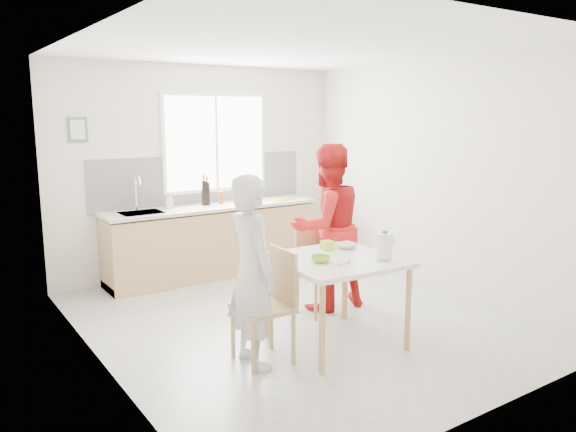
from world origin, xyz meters
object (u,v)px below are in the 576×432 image
(bowl_green, at_px, (321,259))
(wine_bottle_b, at_px, (207,193))
(chair_far, at_px, (317,266))
(milk_jug, at_px, (385,245))
(person_red, at_px, (327,227))
(chair_left, at_px, (270,300))
(person_white, at_px, (252,272))
(dining_table, at_px, (336,267))
(wine_bottle_a, at_px, (204,193))
(bowl_white, at_px, (346,246))

(bowl_green, bearing_deg, wine_bottle_b, 84.58)
(chair_far, bearing_deg, milk_jug, -91.37)
(person_red, bearing_deg, milk_jug, 81.35)
(chair_left, relative_size, person_white, 0.60)
(dining_table, relative_size, wine_bottle_a, 3.44)
(milk_jug, xyz_separation_m, wine_bottle_a, (-0.30, 3.00, 0.14))
(person_red, distance_m, wine_bottle_a, 1.96)
(person_red, xyz_separation_m, milk_jug, (-0.23, -1.12, 0.05))
(dining_table, relative_size, chair_left, 1.15)
(chair_left, xyz_separation_m, wine_bottle_b, (0.73, 2.67, 0.54))
(bowl_green, relative_size, bowl_white, 0.87)
(person_red, bearing_deg, person_white, 32.37)
(chair_far, distance_m, wine_bottle_a, 2.03)
(bowl_white, distance_m, wine_bottle_b, 2.50)
(person_white, relative_size, person_red, 0.90)
(bowl_white, distance_m, milk_jug, 0.54)
(bowl_white, bearing_deg, chair_far, 81.88)
(milk_jug, distance_m, wine_bottle_a, 3.01)
(chair_far, relative_size, person_white, 0.56)
(chair_far, bearing_deg, person_red, 12.39)
(bowl_green, height_order, wine_bottle_b, wine_bottle_b)
(bowl_green, bearing_deg, bowl_white, 27.88)
(person_white, relative_size, wine_bottle_a, 5.01)
(wine_bottle_b, bearing_deg, dining_table, -91.22)
(chair_far, bearing_deg, dining_table, -113.18)
(dining_table, xyz_separation_m, wine_bottle_b, (0.06, 2.70, 0.35))
(bowl_green, xyz_separation_m, milk_jug, (0.51, -0.26, 0.11))
(wine_bottle_a, bearing_deg, wine_bottle_b, 7.65)
(person_red, xyz_separation_m, wine_bottle_b, (-0.48, 1.88, 0.18))
(bowl_white, distance_m, wine_bottle_a, 2.50)
(person_white, xyz_separation_m, bowl_green, (0.64, -0.08, 0.03))
(chair_left, bearing_deg, wine_bottle_a, 168.56)
(wine_bottle_b, bearing_deg, bowl_green, -95.42)
(person_red, relative_size, wine_bottle_a, 5.54)
(person_white, xyz_separation_m, milk_jug, (1.15, -0.34, 0.14))
(bowl_white, bearing_deg, dining_table, -143.28)
(person_white, bearing_deg, person_red, -57.63)
(person_red, distance_m, wine_bottle_b, 1.95)
(dining_table, height_order, person_white, person_white)
(bowl_white, bearing_deg, person_white, -170.76)
(dining_table, bearing_deg, bowl_white, 36.72)
(dining_table, relative_size, bowl_white, 5.48)
(dining_table, height_order, milk_jug, milk_jug)
(person_red, bearing_deg, bowl_white, 71.94)
(wine_bottle_a, bearing_deg, person_white, -107.89)
(bowl_white, xyz_separation_m, wine_bottle_a, (-0.30, 2.47, 0.25))
(chair_far, bearing_deg, bowl_white, -95.04)
(person_white, relative_size, milk_jug, 6.51)
(milk_jug, bearing_deg, chair_left, 164.39)
(chair_far, relative_size, person_red, 0.50)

